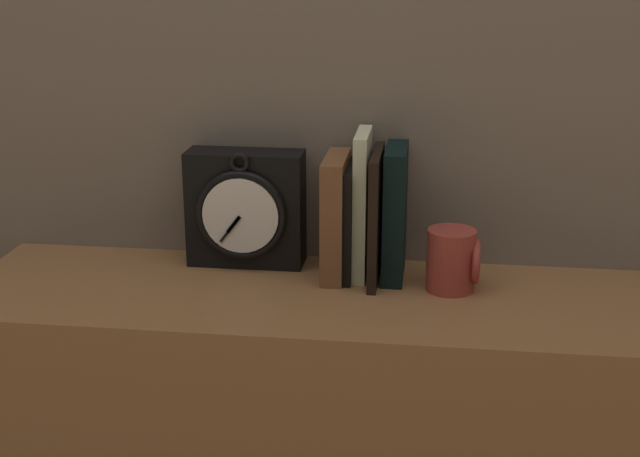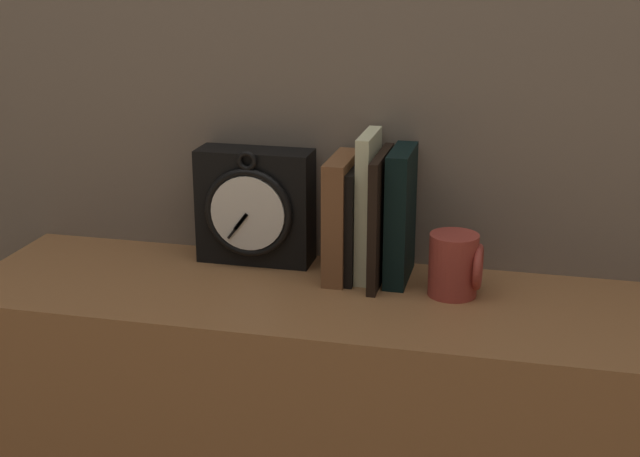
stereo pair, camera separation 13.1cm
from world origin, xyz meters
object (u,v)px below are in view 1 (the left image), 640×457
at_px(book_slot3_black, 376,216).
at_px(mug, 453,260).
at_px(book_slot4_black, 395,213).
at_px(book_slot1_black, 351,221).
at_px(clock, 245,209).
at_px(book_slot0_brown, 336,216).
at_px(book_slot2_cream, 362,204).

distance_m(book_slot3_black, mug, 0.14).
bearing_deg(book_slot4_black, book_slot1_black, -178.73).
relative_size(book_slot1_black, book_slot4_black, 0.85).
height_order(clock, mug, clock).
relative_size(clock, book_slot3_black, 0.96).
bearing_deg(book_slot0_brown, mug, -13.52).
height_order(book_slot0_brown, book_slot2_cream, book_slot2_cream).
relative_size(clock, book_slot1_black, 1.10).
distance_m(book_slot1_black, mug, 0.17).
xyz_separation_m(clock, book_slot2_cream, (0.19, -0.02, 0.02)).
height_order(clock, book_slot1_black, clock).
bearing_deg(book_slot3_black, book_slot0_brown, 171.89).
bearing_deg(mug, book_slot2_cream, 159.67).
bearing_deg(book_slot1_black, book_slot2_cream, 17.60).
height_order(clock, book_slot3_black, book_slot3_black).
height_order(book_slot4_black, mug, book_slot4_black).
bearing_deg(book_slot1_black, book_slot0_brown, -171.38).
distance_m(book_slot2_cream, book_slot3_black, 0.03).
distance_m(book_slot1_black, book_slot2_cream, 0.03).
distance_m(book_slot3_black, book_slot4_black, 0.03).
bearing_deg(clock, book_slot0_brown, -10.29).
height_order(book_slot2_cream, book_slot3_black, book_slot2_cream).
height_order(book_slot3_black, book_slot4_black, book_slot4_black).
height_order(book_slot0_brown, book_slot4_black, book_slot4_black).
relative_size(clock, mug, 2.05).
bearing_deg(clock, book_slot3_black, -9.64).
xyz_separation_m(clock, book_slot3_black, (0.21, -0.04, 0.01)).
bearing_deg(book_slot2_cream, book_slot0_brown, -167.49).
relative_size(book_slot0_brown, book_slot1_black, 1.08).
xyz_separation_m(book_slot2_cream, book_slot3_black, (0.02, -0.02, -0.01)).
relative_size(book_slot0_brown, mug, 2.01).
bearing_deg(clock, mug, -12.08).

